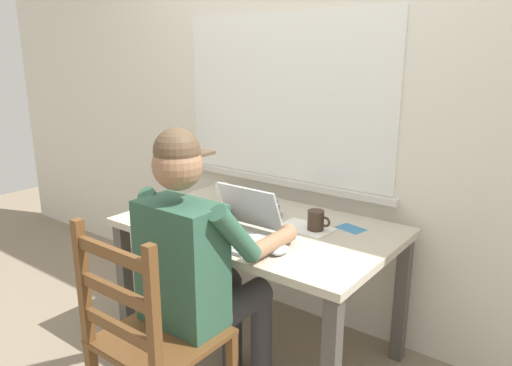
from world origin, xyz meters
TOP-DOWN VIEW (x-y plane):
  - ground_plane at (0.00, 0.00)m, footprint 8.00×8.00m
  - back_wall at (-0.00, 0.49)m, footprint 6.00×0.08m
  - desk at (0.00, 0.00)m, footprint 1.33×0.82m
  - seated_person at (0.07, -0.49)m, footprint 0.50×0.60m
  - wooden_chair at (0.07, -0.77)m, footprint 0.42×0.42m
  - laptop at (0.03, -0.20)m, footprint 0.33×0.32m
  - computer_mouse at (0.30, -0.25)m, footprint 0.06×0.10m
  - coffee_mug_white at (-0.42, 0.21)m, footprint 0.11×0.07m
  - coffee_mug_dark at (0.28, 0.08)m, footprint 0.12×0.08m
  - book_stack_main at (-0.06, 0.08)m, footprint 0.22×0.15m
  - paper_pile_near_laptop at (-0.26, -0.25)m, footprint 0.23×0.17m
  - paper_pile_back_corner at (0.22, 0.08)m, footprint 0.26×0.17m
  - landscape_photo_print at (0.40, 0.21)m, footprint 0.15×0.12m

SIDE VIEW (x-z plane):
  - ground_plane at x=0.00m, z-range 0.00..0.00m
  - wooden_chair at x=0.07m, z-range -0.01..0.94m
  - desk at x=0.00m, z-range 0.26..0.96m
  - seated_person at x=0.07m, z-range 0.06..1.31m
  - landscape_photo_print at x=0.40m, z-range 0.70..0.70m
  - paper_pile_back_corner at x=0.22m, z-range 0.70..0.71m
  - paper_pile_near_laptop at x=-0.26m, z-range 0.70..0.72m
  - computer_mouse at x=0.30m, z-range 0.70..0.73m
  - book_stack_main at x=-0.06m, z-range 0.70..0.79m
  - coffee_mug_white at x=-0.42m, z-range 0.70..0.79m
  - coffee_mug_dark at x=0.28m, z-range 0.70..0.80m
  - laptop at x=0.03m, z-range 0.64..0.86m
  - back_wall at x=0.00m, z-range 0.00..2.60m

